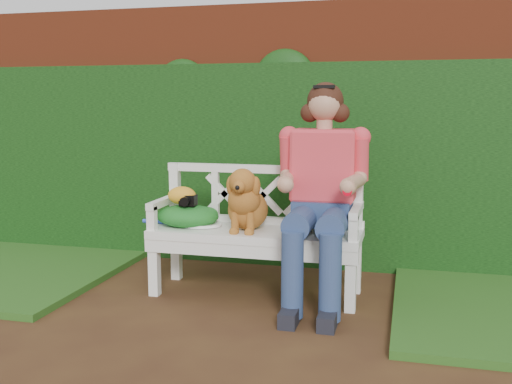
# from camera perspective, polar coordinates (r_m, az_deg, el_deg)

# --- Properties ---
(ground) EXTENTS (60.00, 60.00, 0.00)m
(ground) POSITION_cam_1_polar(r_m,az_deg,el_deg) (3.72, -5.07, -13.28)
(ground) COLOR #381F13
(brick_wall) EXTENTS (10.00, 0.30, 2.20)m
(brick_wall) POSITION_cam_1_polar(r_m,az_deg,el_deg) (5.29, 1.67, 5.50)
(brick_wall) COLOR maroon
(brick_wall) RESTS_ON ground
(ivy_hedge) EXTENTS (10.00, 0.18, 1.70)m
(ivy_hedge) POSITION_cam_1_polar(r_m,az_deg,el_deg) (5.09, 1.11, 2.56)
(ivy_hedge) COLOR #1F5919
(ivy_hedge) RESTS_ON ground
(garden_bench) EXTENTS (1.62, 0.72, 0.48)m
(garden_bench) POSITION_cam_1_polar(r_m,az_deg,el_deg) (4.35, 0.00, -6.66)
(garden_bench) COLOR white
(garden_bench) RESTS_ON ground
(seated_woman) EXTENTS (0.94, 1.06, 1.55)m
(seated_woman) POSITION_cam_1_polar(r_m,az_deg,el_deg) (4.13, 6.33, 0.05)
(seated_woman) COLOR #F5597A
(seated_woman) RESTS_ON ground
(dog) EXTENTS (0.34, 0.44, 0.46)m
(dog) POSITION_cam_1_polar(r_m,az_deg,el_deg) (4.22, -0.89, -0.61)
(dog) COLOR #B06A36
(dog) RESTS_ON garden_bench
(tennis_racket) EXTENTS (0.67, 0.35, 0.03)m
(tennis_racket) POSITION_cam_1_polar(r_m,az_deg,el_deg) (4.44, -5.80, -3.01)
(tennis_racket) COLOR white
(tennis_racket) RESTS_ON garden_bench
(green_bag) EXTENTS (0.53, 0.45, 0.16)m
(green_bag) POSITION_cam_1_polar(r_m,az_deg,el_deg) (4.42, -6.54, -2.23)
(green_bag) COLOR #2C822F
(green_bag) RESTS_ON garden_bench
(camera_item) EXTENTS (0.12, 0.09, 0.08)m
(camera_item) POSITION_cam_1_polar(r_m,az_deg,el_deg) (4.37, -6.48, -0.78)
(camera_item) COLOR black
(camera_item) RESTS_ON green_bag
(baseball_glove) EXTENTS (0.23, 0.18, 0.13)m
(baseball_glove) POSITION_cam_1_polar(r_m,az_deg,el_deg) (4.40, -7.07, -0.34)
(baseball_glove) COLOR orange
(baseball_glove) RESTS_ON green_bag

